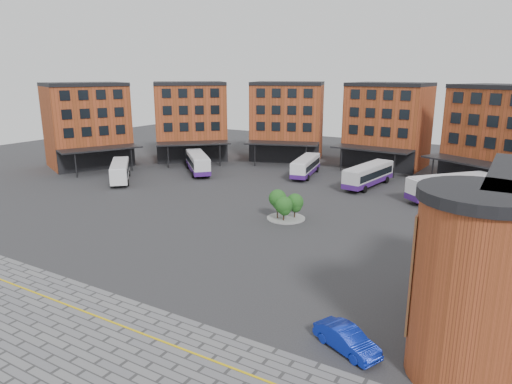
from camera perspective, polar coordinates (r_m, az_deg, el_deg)
The scene contains 11 objects.
ground at distance 43.82m, azimuth -5.80°, elevation -7.11°, with size 160.00×160.00×0.00m, color #28282B.
yellow_line at distance 33.30m, azimuth -17.74°, elevation -15.15°, with size 26.00×0.15×0.02m, color gold.
main_building at distance 77.15m, azimuth 8.25°, elevation 7.84°, with size 94.14×42.48×14.60m.
tree_island at distance 51.57m, azimuth 3.71°, elevation -1.52°, with size 4.40×4.40×3.47m.
bus_a at distance 73.01m, azimuth -16.65°, elevation 2.65°, with size 9.06×9.24×2.98m.
bus_b at distance 76.75m, azimuth -7.30°, elevation 3.70°, with size 10.03×9.94×3.24m.
bus_c at distance 74.17m, azimuth 6.24°, elevation 3.25°, with size 4.44×10.93×3.00m.
bus_d at distance 68.70m, azimuth 13.89°, elevation 2.10°, with size 4.34×11.76×3.24m.
bus_e at distance 64.16m, azimuth 23.24°, elevation 0.54°, with size 10.19×10.98×3.44m.
bus_f at distance 60.83m, azimuth 27.16°, elevation -0.96°, with size 7.91×9.20×2.79m.
blue_car at distance 29.23m, azimuth 11.27°, elevation -17.60°, with size 1.55×4.43×1.46m, color #0C22A5.
Camera 1 is at (24.38, -32.61, 16.20)m, focal length 32.00 mm.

